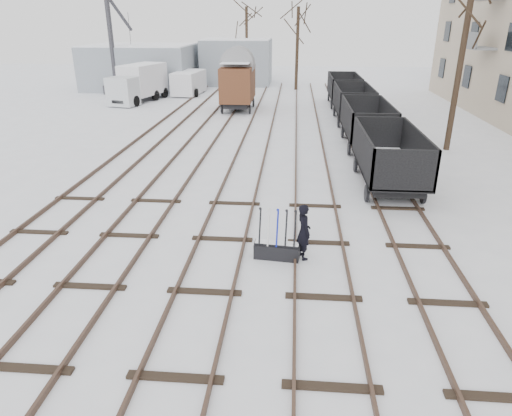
{
  "coord_description": "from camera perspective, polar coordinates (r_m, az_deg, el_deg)",
  "views": [
    {
      "loc": [
        2.12,
        -9.7,
        6.44
      ],
      "look_at": [
        1.08,
        2.81,
        1.2
      ],
      "focal_mm": 32.0,
      "sensor_mm": 36.0,
      "label": 1
    }
  ],
  "objects": [
    {
      "name": "ground",
      "position": [
        11.84,
        -6.46,
        -10.47
      ],
      "size": [
        120.0,
        120.0,
        0.0
      ],
      "primitive_type": "plane",
      "color": "white",
      "rests_on": "ground"
    },
    {
      "name": "tracks",
      "position": [
        24.32,
        -0.41,
        7.47
      ],
      "size": [
        13.9,
        52.0,
        0.16
      ],
      "color": "black",
      "rests_on": "ground"
    },
    {
      "name": "shed_left",
      "position": [
        48.34,
        -14.1,
        16.79
      ],
      "size": [
        10.0,
        8.0,
        4.1
      ],
      "color": "gray",
      "rests_on": "ground"
    },
    {
      "name": "shed_right",
      "position": [
        50.25,
        -2.36,
        17.84
      ],
      "size": [
        7.0,
        6.0,
        4.5
      ],
      "color": "gray",
      "rests_on": "ground"
    },
    {
      "name": "ground_frame",
      "position": [
        13.2,
        2.63,
        -5.18
      ],
      "size": [
        1.34,
        0.56,
        1.49
      ],
      "rotation": [
        0.0,
        0.0,
        -0.11
      ],
      "color": "black",
      "rests_on": "ground"
    },
    {
      "name": "worker",
      "position": [
        13.04,
        5.99,
        -2.96
      ],
      "size": [
        0.59,
        0.71,
        1.66
      ],
      "primitive_type": "imported",
      "rotation": [
        0.0,
        0.0,
        1.94
      ],
      "color": "black",
      "rests_on": "ground"
    },
    {
      "name": "freight_wagon_a",
      "position": [
        19.42,
        16.14,
        5.12
      ],
      "size": [
        2.27,
        5.68,
        2.32
      ],
      "color": "black",
      "rests_on": "ground"
    },
    {
      "name": "freight_wagon_b",
      "position": [
        25.51,
        13.58,
        9.45
      ],
      "size": [
        2.27,
        5.68,
        2.32
      ],
      "color": "black",
      "rests_on": "ground"
    },
    {
      "name": "freight_wagon_c",
      "position": [
        31.73,
        11.98,
        12.09
      ],
      "size": [
        2.27,
        5.68,
        2.32
      ],
      "color": "black",
      "rests_on": "ground"
    },
    {
      "name": "freight_wagon_d",
      "position": [
        38.01,
        10.89,
        13.85
      ],
      "size": [
        2.27,
        5.68,
        2.32
      ],
      "color": "black",
      "rests_on": "ground"
    },
    {
      "name": "box_van_wagon",
      "position": [
        35.11,
        -2.27,
        15.47
      ],
      "size": [
        2.48,
        4.66,
        3.55
      ],
      "rotation": [
        0.0,
        0.0,
        0.01
      ],
      "color": "black",
      "rests_on": "ground"
    },
    {
      "name": "lorry",
      "position": [
        40.02,
        -14.45,
        14.9
      ],
      "size": [
        3.13,
        6.77,
        2.95
      ],
      "rotation": [
        0.0,
        0.0,
        -0.24
      ],
      "color": "black",
      "rests_on": "ground"
    },
    {
      "name": "panel_van",
      "position": [
        43.23,
        -8.39,
        15.27
      ],
      "size": [
        2.42,
        4.81,
        2.05
      ],
      "rotation": [
        0.0,
        0.0,
        -0.09
      ],
      "color": "silver",
      "rests_on": "ground"
    },
    {
      "name": "crane",
      "position": [
        45.3,
        -17.2,
        16.51
      ],
      "size": [
        1.96,
        5.27,
        8.93
      ],
      "rotation": [
        0.0,
        0.0,
        -0.11
      ],
      "color": "#323238",
      "rests_on": "ground"
    },
    {
      "name": "tree_near",
      "position": [
        25.68,
        24.16,
        16.06
      ],
      "size": [
        0.3,
        0.3,
        8.65
      ],
      "primitive_type": "cylinder",
      "color": "black",
      "rests_on": "ground"
    },
    {
      "name": "tree_far_left",
      "position": [
        51.6,
        -1.17,
        19.69
      ],
      "size": [
        0.3,
        0.3,
        7.58
      ],
      "primitive_type": "cylinder",
      "color": "black",
      "rests_on": "ground"
    },
    {
      "name": "tree_far_right",
      "position": [
        45.79,
        5.17,
        19.15
      ],
      "size": [
        0.3,
        0.3,
        7.44
      ],
      "primitive_type": "cylinder",
      "color": "black",
      "rests_on": "ground"
    }
  ]
}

